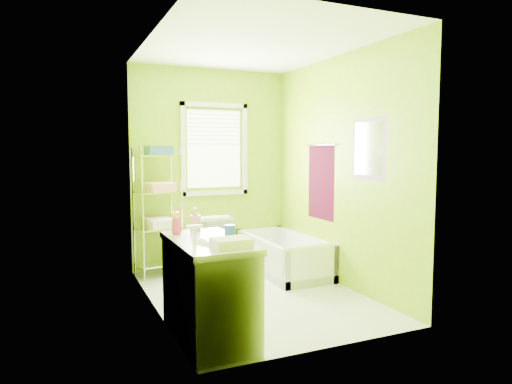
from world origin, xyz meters
name	(u,v)px	position (x,y,z in m)	size (l,w,h in m)	color
ground	(254,294)	(0.00, 0.00, 0.00)	(2.90, 2.90, 0.00)	silver
room_envelope	(254,149)	(0.00, 0.00, 1.55)	(2.14, 2.94, 2.62)	#7CA407
window	(215,144)	(0.05, 1.42, 1.61)	(0.92, 0.05, 1.22)	white
door	(181,221)	(-1.04, -1.00, 1.00)	(0.09, 0.80, 2.00)	white
right_wall_decor	(339,169)	(1.04, -0.02, 1.32)	(0.04, 1.48, 1.17)	#3C061B
bathtub	(284,260)	(0.70, 0.66, 0.15)	(0.70, 1.49, 0.48)	white
toilet	(209,243)	(-0.16, 1.05, 0.38)	(0.42, 0.74, 0.75)	white
vanity	(209,286)	(-0.79, -0.88, 0.43)	(0.55, 1.08, 1.04)	white
wire_shelf_unit	(159,197)	(-0.76, 1.17, 0.97)	(0.58, 0.48, 1.59)	silver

